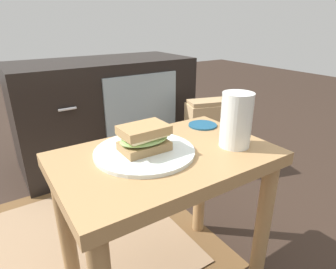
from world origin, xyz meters
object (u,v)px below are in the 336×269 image
at_px(beer_glass, 236,122).
at_px(tv_cabinet, 106,111).
at_px(sandwich_front, 144,138).
at_px(paper_bag, 207,136).
at_px(plate, 145,152).
at_px(coaster, 203,125).

bearing_deg(beer_glass, tv_cabinet, 88.73).
height_order(sandwich_front, beer_glass, beer_glass).
bearing_deg(paper_bag, beer_glass, -125.97).
relative_size(plate, coaster, 2.84).
xyz_separation_m(tv_cabinet, paper_bag, (0.40, -0.42, -0.10)).
relative_size(tv_cabinet, paper_bag, 2.44).
bearing_deg(tv_cabinet, beer_glass, -91.27).
bearing_deg(beer_glass, plate, 158.29).
height_order(plate, paper_bag, plate).
bearing_deg(tv_cabinet, plate, -105.21).
relative_size(beer_glass, paper_bag, 0.37).
distance_m(beer_glass, paper_bag, 0.80).
bearing_deg(sandwich_front, plate, -153.43).
xyz_separation_m(plate, coaster, (0.26, 0.08, -0.00)).
bearing_deg(sandwich_front, coaster, 16.55).
relative_size(tv_cabinet, sandwich_front, 7.50).
bearing_deg(tv_cabinet, paper_bag, -46.49).
xyz_separation_m(plate, sandwich_front, (0.00, 0.00, 0.04)).
relative_size(sandwich_front, beer_glass, 0.87).
bearing_deg(beer_glass, coaster, 80.11).
xyz_separation_m(sandwich_front, paper_bag, (0.65, 0.50, -0.31)).
bearing_deg(coaster, beer_glass, -99.89).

